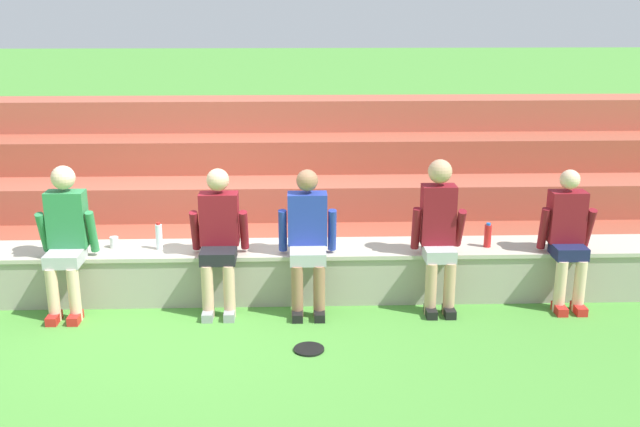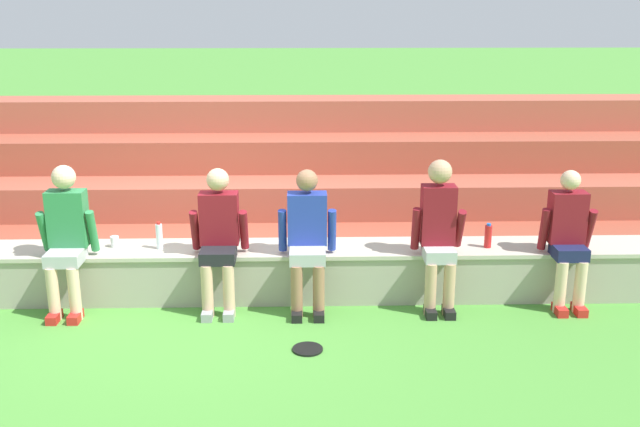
% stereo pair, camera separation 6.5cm
% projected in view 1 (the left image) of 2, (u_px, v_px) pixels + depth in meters
% --- Properties ---
extents(ground_plane, '(80.00, 80.00, 0.00)m').
position_uv_depth(ground_plane, '(190.00, 308.00, 7.11)').
color(ground_plane, '#4C9338').
extents(stone_seating_wall, '(9.31, 0.60, 0.52)m').
position_uv_depth(stone_seating_wall, '(192.00, 271.00, 7.31)').
color(stone_seating_wall, '#A8A08E').
rests_on(stone_seating_wall, ground).
extents(brick_bleachers, '(12.83, 2.71, 1.62)m').
position_uv_depth(brick_bleachers, '(214.00, 185.00, 9.33)').
color(brick_bleachers, '#9E4733').
rests_on(brick_bleachers, ground).
extents(person_far_left, '(0.54, 0.58, 1.41)m').
position_uv_depth(person_far_left, '(66.00, 236.00, 6.85)').
color(person_far_left, beige).
rests_on(person_far_left, ground).
extents(person_left_of_center, '(0.55, 0.58, 1.36)m').
position_uv_depth(person_left_of_center, '(219.00, 236.00, 6.93)').
color(person_left_of_center, '#DBAD89').
rests_on(person_left_of_center, ground).
extents(person_center, '(0.55, 0.59, 1.35)m').
position_uv_depth(person_center, '(308.00, 237.00, 6.93)').
color(person_center, '#996B4C').
rests_on(person_center, ground).
extents(person_right_of_center, '(0.50, 0.52, 1.45)m').
position_uv_depth(person_right_of_center, '(439.00, 230.00, 6.94)').
color(person_right_of_center, tan).
rests_on(person_right_of_center, ground).
extents(person_far_right, '(0.52, 0.51, 1.34)m').
position_uv_depth(person_far_right, '(568.00, 235.00, 7.01)').
color(person_far_right, beige).
rests_on(person_far_right, ground).
extents(water_bottle_center_gap, '(0.07, 0.07, 0.25)m').
position_uv_depth(water_bottle_center_gap, '(488.00, 236.00, 7.24)').
color(water_bottle_center_gap, red).
rests_on(water_bottle_center_gap, stone_seating_wall).
extents(water_bottle_near_right, '(0.07, 0.07, 0.27)m').
position_uv_depth(water_bottle_near_right, '(159.00, 237.00, 7.17)').
color(water_bottle_near_right, silver).
rests_on(water_bottle_near_right, stone_seating_wall).
extents(plastic_cup_left_end, '(0.08, 0.08, 0.11)m').
position_uv_depth(plastic_cup_left_end, '(114.00, 242.00, 7.24)').
color(plastic_cup_left_end, white).
rests_on(plastic_cup_left_end, stone_seating_wall).
extents(frisbee, '(0.26, 0.26, 0.02)m').
position_uv_depth(frisbee, '(309.00, 349.00, 6.25)').
color(frisbee, black).
rests_on(frisbee, ground).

